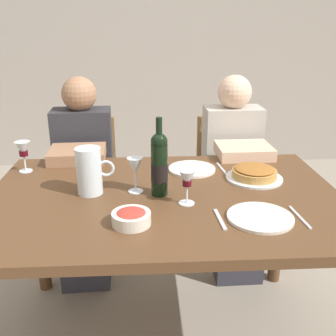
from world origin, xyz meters
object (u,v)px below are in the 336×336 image
at_px(salad_bowl, 131,217).
at_px(wine_glass_right_diner, 135,168).
at_px(dining_table, 165,214).
at_px(dinner_plate_right_setting, 192,169).
at_px(dinner_plate_left_setting, 260,217).
at_px(wine_glass_centre, 187,180).
at_px(chair_left, 88,178).
at_px(water_pitcher, 90,174).
at_px(wine_bottle, 159,164).
at_px(wine_glass_left_diner, 23,150).
at_px(diner_right, 235,170).
at_px(diner_left, 83,174).
at_px(baked_tart, 254,173).
at_px(chair_right, 225,174).

distance_m(salad_bowl, wine_glass_right_diner, 0.30).
bearing_deg(dining_table, dinner_plate_right_setting, 62.44).
bearing_deg(dinner_plate_left_setting, wine_glass_centre, 150.69).
xyz_separation_m(salad_bowl, chair_left, (-0.32, 1.13, -0.29)).
bearing_deg(wine_glass_centre, water_pitcher, 162.20).
bearing_deg(dinner_plate_right_setting, wine_bottle, -121.24).
bearing_deg(chair_left, wine_glass_centre, 116.37).
height_order(salad_bowl, chair_left, chair_left).
distance_m(wine_glass_right_diner, chair_left, 0.98).
relative_size(dining_table, wine_glass_left_diner, 9.96).
bearing_deg(water_pitcher, salad_bowl, -57.77).
bearing_deg(water_pitcher, wine_bottle, -5.91).
distance_m(wine_glass_left_diner, dinner_plate_right_setting, 0.82).
bearing_deg(wine_glass_centre, wine_glass_right_diner, 147.67).
bearing_deg(diner_right, wine_glass_right_diner, 45.75).
xyz_separation_m(salad_bowl, diner_left, (-0.31, 0.89, -0.17)).
distance_m(dining_table, dinner_plate_right_setting, 0.34).
bearing_deg(dinner_plate_right_setting, wine_glass_left_diner, 177.86).
bearing_deg(salad_bowl, wine_bottle, 66.59).
relative_size(wine_glass_left_diner, dinner_plate_left_setting, 0.61).
bearing_deg(wine_glass_right_diner, baked_tart, 11.78).
bearing_deg(baked_tart, wine_glass_right_diner, -168.22).
height_order(dining_table, dinner_plate_right_setting, dinner_plate_right_setting).
distance_m(salad_bowl, dinner_plate_left_setting, 0.48).
relative_size(water_pitcher, diner_right, 0.17).
bearing_deg(wine_glass_left_diner, chair_right, 27.26).
distance_m(wine_bottle, diner_right, 0.85).
height_order(salad_bowl, wine_glass_left_diner, wine_glass_left_diner).
bearing_deg(dinner_plate_right_setting, wine_glass_centre, -99.76).
height_order(baked_tart, wine_glass_right_diner, wine_glass_right_diner).
xyz_separation_m(baked_tart, dinner_plate_right_setting, (-0.28, 0.13, -0.02)).
relative_size(wine_glass_right_diner, dinner_plate_left_setting, 0.62).
relative_size(dinner_plate_right_setting, chair_left, 0.27).
relative_size(salad_bowl, wine_glass_left_diner, 0.94).
bearing_deg(diner_right, dinner_plate_left_setting, 81.86).
bearing_deg(chair_right, wine_glass_left_diner, 26.11).
xyz_separation_m(dining_table, baked_tart, (0.42, 0.15, 0.12)).
bearing_deg(wine_glass_left_diner, salad_bowl, -46.87).
distance_m(water_pitcher, salad_bowl, 0.34).
height_order(salad_bowl, wine_glass_right_diner, wine_glass_right_diner).
bearing_deg(chair_right, salad_bowl, 61.88).
bearing_deg(wine_glass_centre, chair_right, 69.63).
distance_m(salad_bowl, wine_glass_left_diner, 0.78).
xyz_separation_m(water_pitcher, wine_glass_right_diner, (0.19, 0.00, 0.02)).
height_order(salad_bowl, dinner_plate_right_setting, salad_bowl).
bearing_deg(baked_tart, dinner_plate_right_setting, 154.23).
bearing_deg(wine_bottle, baked_tart, 18.31).
distance_m(baked_tart, diner_right, 0.53).
xyz_separation_m(wine_glass_left_diner, chair_right, (1.11, 0.57, -0.37)).
bearing_deg(salad_bowl, chair_right, 63.02).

